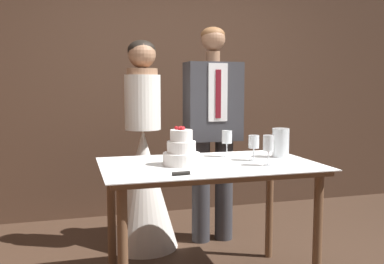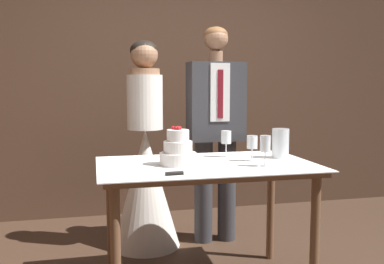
{
  "view_description": "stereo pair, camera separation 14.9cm",
  "coord_description": "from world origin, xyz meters",
  "px_view_note": "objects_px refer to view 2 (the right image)",
  "views": [
    {
      "loc": [
        -0.88,
        -2.27,
        1.29
      ],
      "look_at": [
        -0.05,
        0.65,
        0.96
      ],
      "focal_mm": 40.0,
      "sensor_mm": 36.0,
      "label": 1
    },
    {
      "loc": [
        -0.74,
        -2.3,
        1.29
      ],
      "look_at": [
        -0.05,
        0.65,
        0.96
      ],
      "focal_mm": 40.0,
      "sensor_mm": 36.0,
      "label": 2
    }
  ],
  "objects_px": {
    "cake_table": "(206,178)",
    "wine_glass_middle": "(265,145)",
    "cake_knife": "(187,173)",
    "groom": "(216,124)",
    "wine_glass_far": "(226,139)",
    "tiered_cake": "(178,151)",
    "bride": "(146,172)",
    "wine_glass_near": "(252,143)",
    "hurricane_candle": "(280,144)"
  },
  "relations": [
    {
      "from": "tiered_cake",
      "to": "wine_glass_near",
      "type": "height_order",
      "value": "tiered_cake"
    },
    {
      "from": "wine_glass_middle",
      "to": "wine_glass_far",
      "type": "height_order",
      "value": "wine_glass_middle"
    },
    {
      "from": "tiered_cake",
      "to": "cake_knife",
      "type": "distance_m",
      "value": 0.3
    },
    {
      "from": "groom",
      "to": "wine_glass_near",
      "type": "bearing_deg",
      "value": -88.23
    },
    {
      "from": "wine_glass_far",
      "to": "tiered_cake",
      "type": "bearing_deg",
      "value": -149.99
    },
    {
      "from": "wine_glass_far",
      "to": "wine_glass_near",
      "type": "bearing_deg",
      "value": -59.47
    },
    {
      "from": "wine_glass_far",
      "to": "bride",
      "type": "xyz_separation_m",
      "value": [
        -0.49,
        0.57,
        -0.32
      ]
    },
    {
      "from": "groom",
      "to": "wine_glass_middle",
      "type": "bearing_deg",
      "value": -87.91
    },
    {
      "from": "wine_glass_middle",
      "to": "groom",
      "type": "xyz_separation_m",
      "value": [
        -0.03,
        0.96,
        0.05
      ]
    },
    {
      "from": "wine_glass_near",
      "to": "wine_glass_middle",
      "type": "distance_m",
      "value": 0.19
    },
    {
      "from": "groom",
      "to": "cake_knife",
      "type": "bearing_deg",
      "value": -113.77
    },
    {
      "from": "tiered_cake",
      "to": "hurricane_candle",
      "type": "distance_m",
      "value": 0.73
    },
    {
      "from": "wine_glass_far",
      "to": "hurricane_candle",
      "type": "xyz_separation_m",
      "value": [
        0.35,
        -0.12,
        -0.03
      ]
    },
    {
      "from": "groom",
      "to": "tiered_cake",
      "type": "bearing_deg",
      "value": -120.64
    },
    {
      "from": "wine_glass_middle",
      "to": "bride",
      "type": "height_order",
      "value": "bride"
    },
    {
      "from": "tiered_cake",
      "to": "wine_glass_middle",
      "type": "xyz_separation_m",
      "value": [
        0.5,
        -0.16,
        0.04
      ]
    },
    {
      "from": "tiered_cake",
      "to": "wine_glass_middle",
      "type": "height_order",
      "value": "tiered_cake"
    },
    {
      "from": "cake_knife",
      "to": "groom",
      "type": "distance_m",
      "value": 1.2
    },
    {
      "from": "wine_glass_near",
      "to": "hurricane_candle",
      "type": "distance_m",
      "value": 0.24
    },
    {
      "from": "cake_table",
      "to": "bride",
      "type": "height_order",
      "value": "bride"
    },
    {
      "from": "cake_table",
      "to": "cake_knife",
      "type": "xyz_separation_m",
      "value": [
        -0.19,
        -0.3,
        0.1
      ]
    },
    {
      "from": "wine_glass_near",
      "to": "groom",
      "type": "relative_size",
      "value": 0.09
    },
    {
      "from": "cake_knife",
      "to": "wine_glass_middle",
      "type": "bearing_deg",
      "value": 8.59
    },
    {
      "from": "wine_glass_near",
      "to": "hurricane_candle",
      "type": "height_order",
      "value": "hurricane_candle"
    },
    {
      "from": "tiered_cake",
      "to": "wine_glass_far",
      "type": "xyz_separation_m",
      "value": [
        0.38,
        0.22,
        0.04
      ]
    },
    {
      "from": "wine_glass_middle",
      "to": "wine_glass_far",
      "type": "bearing_deg",
      "value": 108.11
    },
    {
      "from": "cake_knife",
      "to": "wine_glass_near",
      "type": "bearing_deg",
      "value": 26.94
    },
    {
      "from": "wine_glass_far",
      "to": "hurricane_candle",
      "type": "bearing_deg",
      "value": -19.0
    },
    {
      "from": "cake_knife",
      "to": "hurricane_candle",
      "type": "bearing_deg",
      "value": 22.71
    },
    {
      "from": "cake_knife",
      "to": "groom",
      "type": "relative_size",
      "value": 0.23
    },
    {
      "from": "hurricane_candle",
      "to": "bride",
      "type": "bearing_deg",
      "value": 140.21
    },
    {
      "from": "cake_table",
      "to": "tiered_cake",
      "type": "bearing_deg",
      "value": -178.15
    },
    {
      "from": "wine_glass_middle",
      "to": "bride",
      "type": "distance_m",
      "value": 1.18
    },
    {
      "from": "tiered_cake",
      "to": "wine_glass_far",
      "type": "bearing_deg",
      "value": 30.01
    },
    {
      "from": "wine_glass_middle",
      "to": "groom",
      "type": "relative_size",
      "value": 0.11
    },
    {
      "from": "wine_glass_middle",
      "to": "bride",
      "type": "xyz_separation_m",
      "value": [
        -0.61,
        0.96,
        -0.32
      ]
    },
    {
      "from": "wine_glass_middle",
      "to": "cake_table",
      "type": "bearing_deg",
      "value": 152.22
    },
    {
      "from": "cake_table",
      "to": "cake_knife",
      "type": "relative_size",
      "value": 3.37
    },
    {
      "from": "cake_knife",
      "to": "wine_glass_near",
      "type": "distance_m",
      "value": 0.6
    },
    {
      "from": "wine_glass_middle",
      "to": "bride",
      "type": "relative_size",
      "value": 0.11
    },
    {
      "from": "wine_glass_middle",
      "to": "hurricane_candle",
      "type": "height_order",
      "value": "hurricane_candle"
    },
    {
      "from": "groom",
      "to": "cake_table",
      "type": "bearing_deg",
      "value": -110.14
    },
    {
      "from": "cake_table",
      "to": "wine_glass_middle",
      "type": "bearing_deg",
      "value": -27.78
    },
    {
      "from": "wine_glass_far",
      "to": "wine_glass_middle",
      "type": "bearing_deg",
      "value": -71.89
    },
    {
      "from": "cake_table",
      "to": "cake_knife",
      "type": "bearing_deg",
      "value": -122.4
    },
    {
      "from": "cake_table",
      "to": "cake_knife",
      "type": "distance_m",
      "value": 0.37
    },
    {
      "from": "wine_glass_far",
      "to": "groom",
      "type": "distance_m",
      "value": 0.58
    },
    {
      "from": "cake_table",
      "to": "wine_glass_middle",
      "type": "height_order",
      "value": "wine_glass_middle"
    },
    {
      "from": "cake_table",
      "to": "bride",
      "type": "relative_size",
      "value": 0.82
    },
    {
      "from": "bride",
      "to": "hurricane_candle",
      "type": "bearing_deg",
      "value": -39.79
    }
  ]
}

